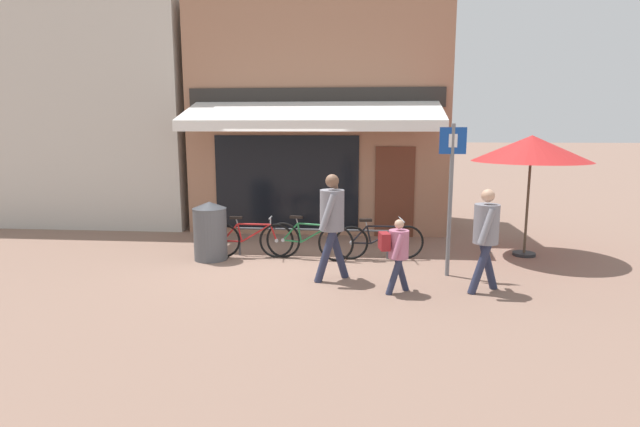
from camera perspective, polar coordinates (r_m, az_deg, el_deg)
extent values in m
plane|color=#846656|center=(9.55, -4.87, -5.57)|extent=(160.00, 160.00, 0.00)
cube|color=#9E7056|center=(13.13, 0.12, 10.95)|extent=(6.17, 3.00, 5.58)
cube|color=black|center=(11.78, -3.85, 3.55)|extent=(3.39, 0.04, 2.20)
cube|color=#5B2D1E|center=(11.67, 8.52, 2.42)|extent=(0.90, 0.04, 2.10)
cube|color=#282623|center=(11.64, -0.58, 13.11)|extent=(5.86, 0.06, 0.44)
cube|color=white|center=(10.88, -0.99, 11.62)|extent=(5.55, 1.56, 0.50)
cube|color=white|center=(10.10, -1.48, 9.92)|extent=(5.55, 0.03, 0.20)
cube|color=beige|center=(15.92, -26.58, 10.63)|extent=(7.64, 4.00, 6.08)
cylinder|color=#47494F|center=(9.78, -0.85, -1.86)|extent=(3.04, 0.04, 0.04)
cylinder|color=#47494F|center=(10.10, -9.17, -3.20)|extent=(0.04, 0.04, 0.55)
cylinder|color=#47494F|center=(9.80, 7.75, -3.58)|extent=(0.04, 0.04, 0.55)
torus|color=black|center=(9.83, -4.99, -3.11)|extent=(0.68, 0.16, 0.68)
cylinder|color=#9E9EA3|center=(9.83, -4.99, -3.11)|extent=(0.08, 0.07, 0.07)
torus|color=black|center=(9.97, -11.01, -3.07)|extent=(0.68, 0.16, 0.68)
cylinder|color=#9E9EA3|center=(9.97, -11.01, -3.07)|extent=(0.08, 0.07, 0.07)
cylinder|color=#B21E1E|center=(9.85, -7.31, -2.23)|extent=(0.58, 0.12, 0.36)
cylinder|color=#B21E1E|center=(9.83, -7.55, -1.22)|extent=(0.64, 0.10, 0.05)
cylinder|color=#B21E1E|center=(9.89, -9.16, -2.18)|extent=(0.12, 0.06, 0.36)
cylinder|color=#B21E1E|center=(9.94, -9.97, -3.13)|extent=(0.37, 0.07, 0.05)
cylinder|color=#B21E1E|center=(9.92, -10.21, -2.13)|extent=(0.32, 0.09, 0.35)
cylinder|color=#B21E1E|center=(9.81, -5.33, -2.19)|extent=(0.15, 0.05, 0.33)
cylinder|color=#9E9EA3|center=(9.87, -9.49, -0.88)|extent=(0.06, 0.03, 0.11)
cube|color=black|center=(9.87, -9.58, -0.48)|extent=(0.25, 0.13, 0.06)
cylinder|color=#9E9EA3|center=(9.79, -5.68, -0.87)|extent=(0.03, 0.04, 0.14)
cylinder|color=#9E9EA3|center=(9.78, -5.68, -0.46)|extent=(0.07, 0.52, 0.06)
torus|color=black|center=(9.53, 1.82, -3.41)|extent=(0.71, 0.21, 0.70)
cylinder|color=#9E9EA3|center=(9.53, 1.82, -3.41)|extent=(0.08, 0.08, 0.07)
torus|color=black|center=(9.81, -4.23, -3.05)|extent=(0.71, 0.21, 0.70)
cylinder|color=#9E9EA3|center=(9.81, -4.23, -3.05)|extent=(0.08, 0.08, 0.07)
cylinder|color=#23703D|center=(9.60, -0.50, -2.36)|extent=(0.59, 0.10, 0.37)
cylinder|color=#23703D|center=(9.59, -0.71, -1.27)|extent=(0.65, 0.14, 0.05)
cylinder|color=#23703D|center=(9.69, -2.36, -2.21)|extent=(0.12, 0.08, 0.37)
cylinder|color=#23703D|center=(9.76, -3.20, -3.16)|extent=(0.37, 0.09, 0.05)
cylinder|color=#23703D|center=(9.74, -3.41, -2.10)|extent=(0.32, 0.06, 0.37)
cylinder|color=#23703D|center=(9.52, 1.50, -2.41)|extent=(0.15, 0.09, 0.34)
cylinder|color=#9E9EA3|center=(9.67, -2.65, -0.83)|extent=(0.06, 0.04, 0.11)
cube|color=black|center=(9.67, -2.73, -0.42)|extent=(0.25, 0.14, 0.06)
cylinder|color=#9E9EA3|center=(9.50, 1.19, -1.00)|extent=(0.03, 0.04, 0.14)
cylinder|color=#9E9EA3|center=(9.49, 1.20, -0.58)|extent=(0.11, 0.52, 0.06)
torus|color=black|center=(9.82, 9.90, -3.25)|extent=(0.67, 0.16, 0.67)
cylinder|color=#9E9EA3|center=(9.82, 9.90, -3.25)|extent=(0.08, 0.07, 0.07)
torus|color=black|center=(9.64, 3.60, -3.37)|extent=(0.67, 0.16, 0.67)
cylinder|color=#9E9EA3|center=(9.64, 3.60, -3.37)|extent=(0.08, 0.07, 0.07)
cylinder|color=black|center=(9.70, 7.55, -2.46)|extent=(0.60, 0.11, 0.36)
cylinder|color=black|center=(9.66, 7.35, -1.47)|extent=(0.66, 0.13, 0.05)
cylinder|color=black|center=(9.65, 5.61, -2.45)|extent=(0.12, 0.06, 0.35)
cylinder|color=black|center=(9.67, 4.72, -3.40)|extent=(0.38, 0.09, 0.05)
cylinder|color=black|center=(9.62, 4.49, -2.41)|extent=(0.32, 0.07, 0.35)
cylinder|color=black|center=(9.77, 9.59, -2.38)|extent=(0.15, 0.06, 0.32)
cylinder|color=#9E9EA3|center=(9.59, 5.31, -1.16)|extent=(0.06, 0.04, 0.11)
cube|color=black|center=(9.57, 5.23, -0.76)|extent=(0.25, 0.13, 0.05)
cylinder|color=#9E9EA3|center=(9.71, 9.29, -1.09)|extent=(0.03, 0.03, 0.14)
cylinder|color=#9E9EA3|center=(9.69, 9.30, -0.69)|extent=(0.10, 0.52, 0.04)
cylinder|color=#282D47|center=(8.48, 2.10, -4.56)|extent=(0.39, 0.20, 0.88)
cylinder|color=#282D47|center=(8.24, 0.60, -4.99)|extent=(0.39, 0.20, 0.88)
cylinder|color=gray|center=(8.20, 1.39, 0.38)|extent=(0.47, 0.47, 0.67)
sphere|color=brown|center=(8.13, 1.40, 3.74)|extent=(0.22, 0.22, 0.22)
cylinder|color=gray|center=(7.96, 0.89, 0.09)|extent=(0.32, 0.24, 0.60)
cylinder|color=gray|center=(8.42, 1.59, 1.69)|extent=(0.24, 0.24, 0.31)
cylinder|color=brown|center=(8.40, 1.83, 2.29)|extent=(0.15, 0.22, 0.46)
cube|color=black|center=(8.32, 1.70, 3.72)|extent=(0.03, 0.07, 0.14)
cylinder|color=#282D47|center=(7.95, 9.29, -6.78)|extent=(0.27, 0.15, 0.58)
cylinder|color=#282D47|center=(7.75, 8.46, -7.19)|extent=(0.27, 0.15, 0.58)
cylinder|color=#B26684|center=(7.72, 8.98, -3.49)|extent=(0.36, 0.36, 0.43)
sphere|color=tan|center=(7.66, 9.04, -1.21)|extent=(0.14, 0.14, 0.14)
cylinder|color=#B26684|center=(7.54, 8.84, -3.81)|extent=(0.22, 0.18, 0.39)
cylinder|color=#B26684|center=(7.91, 9.11, -3.18)|extent=(0.22, 0.18, 0.39)
cube|color=maroon|center=(7.66, 7.36, -3.16)|extent=(0.19, 0.28, 0.26)
cylinder|color=#282D47|center=(8.33, 18.67, -5.64)|extent=(0.36, 0.18, 0.80)
cylinder|color=#282D47|center=(8.06, 17.76, -6.10)|extent=(0.36, 0.18, 0.80)
cylinder|color=gray|center=(8.04, 18.48, -1.14)|extent=(0.44, 0.44, 0.61)
sphere|color=tan|center=(7.97, 18.65, 1.95)|extent=(0.20, 0.20, 0.20)
cylinder|color=gray|center=(7.81, 18.49, -1.46)|extent=(0.30, 0.22, 0.55)
cylinder|color=gray|center=(8.27, 18.48, -0.84)|extent=(0.30, 0.22, 0.55)
cylinder|color=#515459|center=(9.84, -12.42, -2.30)|extent=(0.63, 0.63, 1.01)
cone|color=#33353A|center=(9.74, -12.55, 0.96)|extent=(0.65, 0.65, 0.13)
cylinder|color=slate|center=(8.70, 14.65, 1.35)|extent=(0.07, 0.07, 2.59)
cube|color=#14429E|center=(8.61, 14.95, 8.05)|extent=(0.44, 0.02, 0.44)
cube|color=white|center=(8.59, 14.97, 8.04)|extent=(0.14, 0.01, 0.22)
cylinder|color=#4C3D2D|center=(10.61, 22.67, 1.67)|extent=(0.05, 0.05, 2.33)
cone|color=red|center=(10.53, 23.02, 6.87)|extent=(2.24, 2.24, 0.50)
cylinder|color=#262628|center=(10.81, 22.27, -4.30)|extent=(0.44, 0.44, 0.06)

